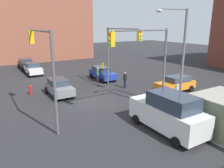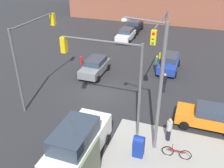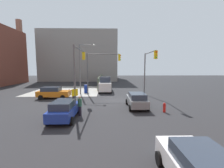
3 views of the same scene
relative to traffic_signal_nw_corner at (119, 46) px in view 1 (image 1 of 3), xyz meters
The scene contains 19 objects.
ground_plane 6.84m from the traffic_signal_nw_corner, 64.11° to the right, with size 120.00×120.00×0.00m, color #28282B.
building_brick_west 31.10m from the traffic_signal_nw_corner, 168.48° to the right, with size 16.00×28.00×22.22m.
traffic_signal_nw_corner is the anchor object (origin of this frame).
traffic_signal_se_corner 10.07m from the traffic_signal_nw_corner, 63.40° to the right, with size 5.69×0.36×6.50m.
traffic_signal_ne_corner 6.98m from the traffic_signal_nw_corner, 16.86° to the right, with size 0.36×5.33×6.50m.
street_lamp_corner 7.36m from the traffic_signal_nw_corner, ahead, with size 0.94×2.61×8.00m.
warning_sign_two_way 4.42m from the traffic_signal_nw_corner, behind, with size 0.48×0.48×2.40m.
mailbox_blue 9.26m from the traffic_signal_nw_corner, ahead, with size 0.56×0.64×1.43m.
fire_hydrant 10.05m from the traffic_signal_nw_corner, 107.94° to the right, with size 0.26×0.26×0.94m.
coupe_blue 5.92m from the traffic_signal_nw_corner, behind, with size 4.25×2.02×1.62m.
sedan_white 14.27m from the traffic_signal_nw_corner, 152.00° to the right, with size 4.09×2.02×1.62m.
sedan_black 18.38m from the traffic_signal_nw_corner, 158.81° to the right, with size 4.48×2.02×1.62m.
hatchback_gray 7.48m from the traffic_signal_nw_corner, 99.69° to the right, with size 4.10×2.02×1.62m.
coupe_orange 7.10m from the traffic_signal_nw_corner, 48.05° to the left, with size 2.02×4.36×1.62m.
van_white_delivery 10.86m from the traffic_signal_nw_corner, 15.17° to the right, with size 5.40×2.32×2.62m.
pedestrian_crossing 5.24m from the traffic_signal_nw_corner, 169.04° to the right, with size 0.36×0.36×1.79m.
pedestrian_waiting 7.68m from the traffic_signal_nw_corner, 17.40° to the left, with size 0.36×0.36×1.71m.
pedestrian_walking_north 3.80m from the traffic_signal_nw_corner, 75.29° to the left, with size 0.36×0.36×1.78m.
bicycle_leaning_on_fence 9.30m from the traffic_signal_nw_corner, 19.11° to the left, with size 0.05×1.75×0.97m.
Camera 1 is at (17.08, -8.12, 6.76)m, focal length 35.00 mm.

